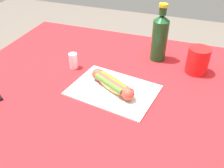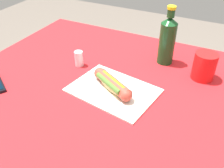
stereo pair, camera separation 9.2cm
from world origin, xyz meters
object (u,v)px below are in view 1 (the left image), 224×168
at_px(soda_bottle, 160,37).
at_px(drinking_cup, 198,60).
at_px(salt_shaker, 73,61).
at_px(hot_dog, 112,84).

relative_size(soda_bottle, drinking_cup, 2.29).
relative_size(drinking_cup, salt_shaker, 1.64).
relative_size(hot_dog, drinking_cup, 1.77).
bearing_deg(drinking_cup, salt_shaker, 15.83).
bearing_deg(soda_bottle, salt_shaker, 31.09).
distance_m(hot_dog, drinking_cup, 0.37).
height_order(hot_dog, salt_shaker, salt_shaker).
xyz_separation_m(hot_dog, salt_shaker, (0.21, -0.10, 0.00)).
height_order(soda_bottle, salt_shaker, soda_bottle).
height_order(soda_bottle, drinking_cup, soda_bottle).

